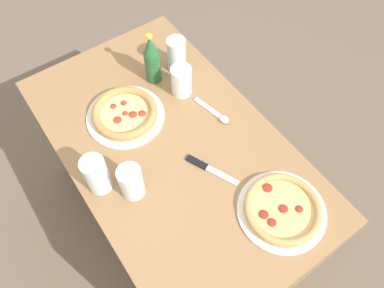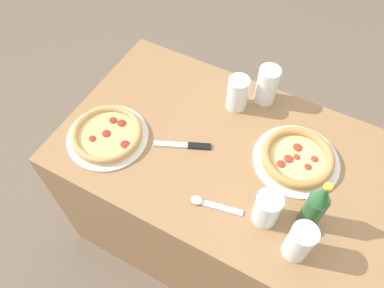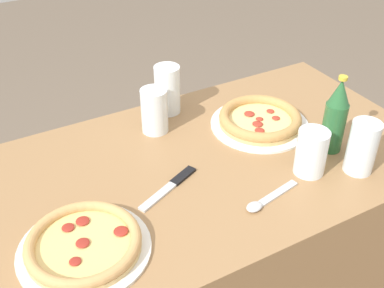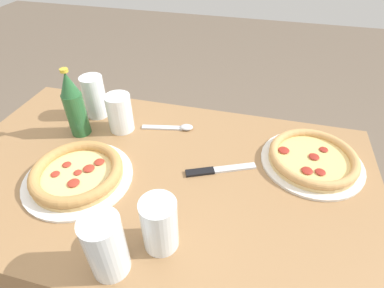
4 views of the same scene
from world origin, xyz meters
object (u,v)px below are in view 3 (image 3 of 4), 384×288
at_px(glass_orange_juice, 155,113).
at_px(spoon, 264,201).
at_px(glass_cola, 311,154).
at_px(knife, 171,186).
at_px(pizza_veggie, 260,120).
at_px(pizza_margherita, 84,244).
at_px(glass_iced_tea, 168,92).
at_px(glass_red_wine, 362,148).
at_px(beer_bottle, 336,116).

height_order(glass_orange_juice, spoon, glass_orange_juice).
bearing_deg(glass_cola, spoon, 13.96).
bearing_deg(knife, glass_cola, 160.94).
distance_m(knife, spoon, 0.24).
bearing_deg(pizza_veggie, spoon, 56.10).
bearing_deg(pizza_veggie, knife, 18.92).
distance_m(glass_cola, knife, 0.38).
distance_m(pizza_margherita, glass_iced_tea, 0.63).
distance_m(glass_red_wine, spoon, 0.31).
relative_size(pizza_veggie, beer_bottle, 1.31).
bearing_deg(glass_cola, glass_orange_juice, -54.65).
distance_m(pizza_veggie, glass_iced_tea, 0.30).
xyz_separation_m(knife, spoon, (-0.18, 0.17, 0.00)).
relative_size(beer_bottle, spoon, 1.30).
height_order(pizza_veggie, pizza_margherita, pizza_veggie).
xyz_separation_m(glass_orange_juice, knife, (0.08, 0.26, -0.06)).
relative_size(glass_orange_juice, knife, 0.69).
distance_m(glass_iced_tea, glass_red_wine, 0.61).
height_order(pizza_margherita, glass_cola, glass_cola).
bearing_deg(glass_red_wine, knife, -20.83).
xyz_separation_m(pizza_veggie, pizza_margherita, (0.65, 0.23, -0.00)).
bearing_deg(glass_orange_juice, spoon, 102.34).
height_order(pizza_margherita, beer_bottle, beer_bottle).
bearing_deg(glass_red_wine, glass_iced_tea, -59.71).
height_order(pizza_veggie, knife, pizza_veggie).
height_order(pizza_margherita, spoon, pizza_margherita).
relative_size(glass_cola, glass_red_wine, 0.86).
bearing_deg(pizza_veggie, glass_iced_tea, -46.48).
height_order(glass_red_wine, beer_bottle, beer_bottle).
relative_size(pizza_veggie, pizza_margherita, 1.02).
bearing_deg(glass_cola, beer_bottle, -156.49).
distance_m(glass_red_wine, beer_bottle, 0.12).
relative_size(glass_cola, beer_bottle, 0.55).
distance_m(glass_orange_juice, glass_cola, 0.48).
xyz_separation_m(glass_orange_juice, glass_red_wine, (-0.40, 0.45, 0.01)).
bearing_deg(spoon, glass_iced_tea, -89.28).
bearing_deg(knife, beer_bottle, 171.87).
distance_m(glass_orange_juice, glass_iced_tea, 0.12).
height_order(pizza_veggie, glass_cola, glass_cola).
bearing_deg(glass_red_wine, glass_orange_juice, -48.37).
bearing_deg(knife, glass_iced_tea, -116.20).
bearing_deg(pizza_margherita, glass_orange_juice, -133.73).
distance_m(pizza_veggie, beer_bottle, 0.24).
bearing_deg(glass_iced_tea, glass_orange_juice, 42.99).
relative_size(pizza_margherita, glass_cola, 2.33).
relative_size(pizza_margherita, glass_red_wine, 2.00).
height_order(beer_bottle, spoon, beer_bottle).
bearing_deg(pizza_veggie, glass_cola, 85.60).
height_order(pizza_veggie, spoon, pizza_veggie).
bearing_deg(pizza_margherita, beer_bottle, -177.49).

